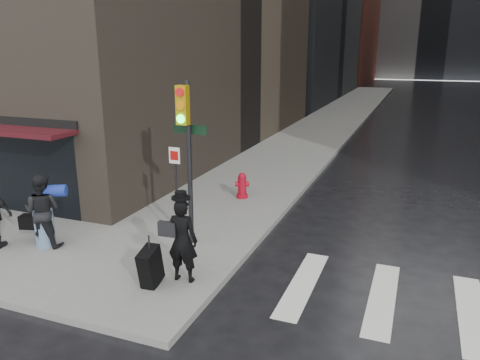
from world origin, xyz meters
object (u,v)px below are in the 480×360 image
object	(u,v)px
man_overcoat	(176,244)
fire_hydrant	(242,187)
traffic_light	(185,142)
man_jeans	(42,211)

from	to	relation	value
man_overcoat	fire_hydrant	size ratio (longest dim) A/B	2.36
fire_hydrant	traffic_light	bearing A→B (deg)	-88.91
man_overcoat	traffic_light	world-z (taller)	traffic_light
man_jeans	traffic_light	bearing A→B (deg)	-171.25
man_overcoat	man_jeans	size ratio (longest dim) A/B	1.09
man_jeans	traffic_light	xyz separation A→B (m)	(3.14, 1.37, 1.63)
man_jeans	fire_hydrant	distance (m)	6.08
man_jeans	fire_hydrant	bearing A→B (deg)	-135.28
traffic_light	fire_hydrant	size ratio (longest dim) A/B	4.76
traffic_light	fire_hydrant	xyz separation A→B (m)	(-0.07, 3.85, -2.16)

